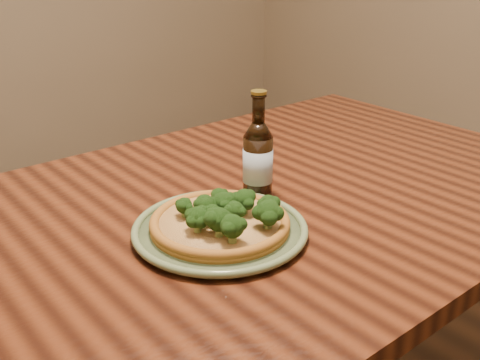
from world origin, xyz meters
TOP-DOWN VIEW (x-y plane):
  - table at (0.00, 0.10)m, footprint 1.60×0.90m
  - plate at (-0.08, 0.02)m, footprint 0.31×0.31m
  - pizza at (-0.08, 0.01)m, footprint 0.25×0.25m
  - beer_bottle at (0.08, 0.10)m, footprint 0.06×0.06m

SIDE VIEW (x-z plane):
  - table at x=0.00m, z-range 0.28..1.03m
  - plate at x=-0.08m, z-range 0.75..0.77m
  - pizza at x=-0.08m, z-range 0.75..0.81m
  - beer_bottle at x=0.08m, z-range 0.72..0.94m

